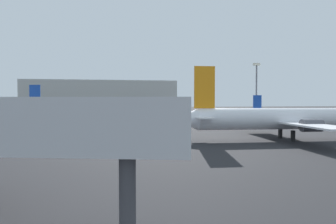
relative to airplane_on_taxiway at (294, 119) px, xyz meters
name	(u,v)px	position (x,y,z in m)	size (l,w,h in m)	color
airplane_on_taxiway	(294,119)	(0.00, 0.00, 0.00)	(38.98, 27.48, 11.40)	white
airplane_far_left	(82,113)	(-35.48, 29.62, 0.01)	(32.39, 20.99, 10.00)	white
airplane_far_right	(288,114)	(20.56, 35.69, -0.96)	(24.06, 22.09, 7.78)	silver
light_mast_right	(256,88)	(17.31, 48.82, 7.09)	(2.40, 0.50, 18.42)	slate
terminal_building	(102,98)	(-33.76, 87.71, 3.84)	(61.12, 19.37, 14.42)	#B7B7B2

